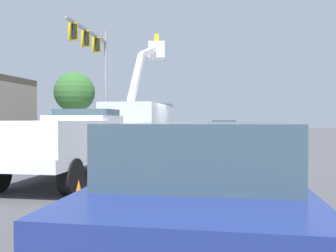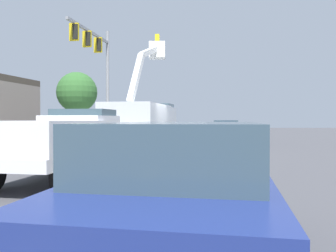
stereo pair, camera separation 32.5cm
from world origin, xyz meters
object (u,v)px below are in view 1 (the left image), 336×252
(utility_bucket_truck, at_px, (144,122))
(traffic_signal_mast, at_px, (96,60))
(passing_minivan, at_px, (224,130))
(trailing_sedan, at_px, (205,182))
(traffic_cone_leading, at_px, (79,201))
(service_pickup_truck, at_px, (67,141))
(traffic_cone_mid_front, at_px, (190,140))

(utility_bucket_truck, distance_m, traffic_signal_mast, 6.80)
(passing_minivan, bearing_deg, trailing_sedan, 170.71)
(trailing_sedan, relative_size, traffic_cone_leading, 7.03)
(service_pickup_truck, relative_size, traffic_cone_mid_front, 6.78)
(passing_minivan, bearing_deg, service_pickup_truck, 157.17)
(passing_minivan, bearing_deg, utility_bucket_truck, 143.37)
(passing_minivan, height_order, traffic_signal_mast, traffic_signal_mast)
(passing_minivan, height_order, traffic_cone_leading, passing_minivan)
(service_pickup_truck, relative_size, trailing_sedan, 1.16)
(service_pickup_truck, distance_m, trailing_sedan, 6.71)
(passing_minivan, height_order, trailing_sedan, same)
(trailing_sedan, height_order, traffic_signal_mast, traffic_signal_mast)
(passing_minivan, xyz_separation_m, traffic_cone_leading, (-20.76, 5.63, -0.62))
(utility_bucket_truck, xyz_separation_m, service_pickup_truck, (-9.26, 1.53, -0.48))
(utility_bucket_truck, xyz_separation_m, trailing_sedan, (-15.09, -1.80, -0.63))
(utility_bucket_truck, distance_m, service_pickup_truck, 9.40)
(utility_bucket_truck, relative_size, traffic_cone_leading, 11.84)
(utility_bucket_truck, relative_size, traffic_signal_mast, 1.06)
(traffic_signal_mast, bearing_deg, traffic_cone_mid_front, -100.15)
(utility_bucket_truck, relative_size, passing_minivan, 1.68)
(service_pickup_truck, xyz_separation_m, passing_minivan, (16.63, -7.00, -0.15))
(utility_bucket_truck, relative_size, traffic_cone_mid_front, 9.82)
(utility_bucket_truck, bearing_deg, passing_minivan, -36.63)
(utility_bucket_truck, height_order, traffic_cone_leading, utility_bucket_truck)
(traffic_cone_mid_front, bearing_deg, traffic_signal_mast, 79.85)
(utility_bucket_truck, height_order, passing_minivan, utility_bucket_truck)
(traffic_cone_mid_front, bearing_deg, trailing_sedan, 177.23)
(service_pickup_truck, relative_size, passing_minivan, 1.16)
(utility_bucket_truck, relative_size, trailing_sedan, 1.68)
(traffic_signal_mast, bearing_deg, service_pickup_truck, -171.85)
(traffic_cone_leading, bearing_deg, utility_bucket_truck, -0.67)
(passing_minivan, height_order, traffic_cone_mid_front, passing_minivan)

